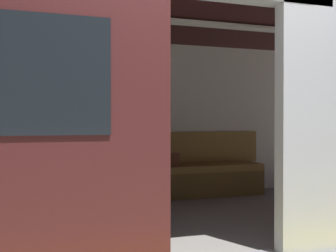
% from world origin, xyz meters
% --- Properties ---
extents(train_car, '(6.40, 2.83, 2.26)m').
position_xyz_m(train_car, '(0.05, -1.23, 1.50)').
color(train_car, silver).
rests_on(train_car, ground_plane).
extents(bench_seat, '(3.31, 0.44, 0.44)m').
position_xyz_m(bench_seat, '(0.00, -2.32, 0.34)').
color(bench_seat, olive).
rests_on(bench_seat, ground_plane).
extents(person_seated, '(0.55, 0.68, 1.17)m').
position_xyz_m(person_seated, '(0.09, -2.26, 0.66)').
color(person_seated, silver).
rests_on(person_seated, ground_plane).
extents(handbag, '(0.26, 0.15, 0.17)m').
position_xyz_m(handbag, '(-0.31, -2.36, 0.52)').
color(handbag, brown).
rests_on(handbag, bench_seat).
extents(book, '(0.25, 0.27, 0.03)m').
position_xyz_m(book, '(0.41, -2.36, 0.45)').
color(book, '#33723F').
rests_on(book, bench_seat).
extents(grab_pole_door, '(0.04, 0.04, 2.12)m').
position_xyz_m(grab_pole_door, '(0.39, -0.37, 1.06)').
color(grab_pole_door, silver).
rests_on(grab_pole_door, ground_plane).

